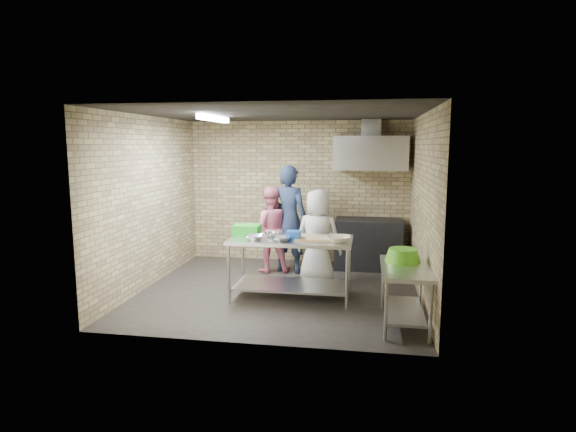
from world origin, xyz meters
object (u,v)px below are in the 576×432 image
(green_basin, at_px, (403,255))
(green_crate, at_px, (247,230))
(woman_pink, at_px, (270,229))
(bottle_green, at_px, (395,158))
(bottle_red, at_px, (373,157))
(woman_white, at_px, (318,237))
(stove, at_px, (368,244))
(prep_table, at_px, (291,268))
(man_navy, at_px, (289,219))
(blue_tub, at_px, (293,235))
(side_counter, at_px, (405,296))

(green_basin, bearing_deg, green_crate, 162.30)
(woman_pink, bearing_deg, bottle_green, -174.40)
(bottle_red, bearing_deg, woman_white, -121.42)
(stove, distance_m, green_basin, 2.57)
(woman_white, bearing_deg, prep_table, 79.45)
(stove, xyz_separation_m, man_navy, (-1.39, -0.51, 0.50))
(bottle_green, distance_m, woman_white, 2.26)
(blue_tub, xyz_separation_m, woman_pink, (-0.65, 1.45, -0.19))
(prep_table, xyz_separation_m, man_navy, (-0.26, 1.39, 0.51))
(green_crate, relative_size, green_basin, 0.86)
(green_crate, bearing_deg, green_basin, -17.70)
(man_navy, height_order, woman_white, man_navy)
(prep_table, bearing_deg, green_crate, 170.27)
(green_crate, relative_size, woman_pink, 0.26)
(green_basin, xyz_separation_m, bottle_red, (-0.38, 2.74, 1.19))
(stove, bearing_deg, blue_tub, -118.35)
(bottle_red, relative_size, woman_pink, 0.12)
(bottle_green, bearing_deg, green_crate, -138.46)
(prep_table, distance_m, bottle_green, 3.09)
(green_basin, bearing_deg, bottle_green, 89.58)
(green_crate, bearing_deg, man_navy, 71.08)
(green_crate, bearing_deg, prep_table, -9.73)
(blue_tub, xyz_separation_m, bottle_red, (1.13, 2.24, 1.08))
(prep_table, relative_size, green_basin, 3.87)
(stove, bearing_deg, side_counter, -80.71)
(green_crate, relative_size, bottle_red, 2.20)
(blue_tub, height_order, bottle_red, bottle_red)
(blue_tub, bearing_deg, prep_table, 116.57)
(green_crate, bearing_deg, woman_white, 30.97)
(stove, relative_size, woman_white, 0.77)
(prep_table, relative_size, blue_tub, 9.00)
(stove, distance_m, bottle_red, 1.60)
(green_basin, bearing_deg, bottle_red, 97.90)
(stove, relative_size, woman_pink, 0.78)
(blue_tub, bearing_deg, green_crate, 163.65)
(prep_table, height_order, side_counter, prep_table)
(stove, xyz_separation_m, woman_white, (-0.81, -1.17, 0.32))
(blue_tub, bearing_deg, green_basin, -18.37)
(man_navy, distance_m, woman_pink, 0.39)
(bottle_red, bearing_deg, green_crate, -132.94)
(side_counter, xyz_separation_m, bottle_green, (0.00, 2.99, 1.64))
(green_basin, relative_size, woman_pink, 0.30)
(woman_pink, bearing_deg, prep_table, 99.70)
(green_crate, distance_m, green_basin, 2.37)
(woman_white, bearing_deg, bottle_green, -118.82)
(stove, distance_m, blue_tub, 2.33)
(bottle_red, distance_m, bottle_green, 0.40)
(blue_tub, height_order, woman_pink, woman_pink)
(stove, relative_size, green_basin, 2.61)
(bottle_red, distance_m, man_navy, 1.95)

